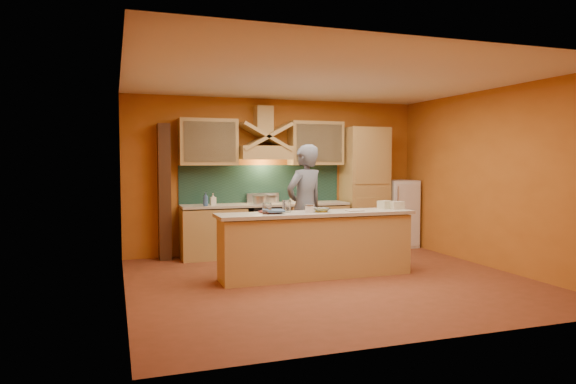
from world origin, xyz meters
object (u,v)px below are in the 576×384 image
object	(u,v)px
fridge	(399,213)
kitchen_scale	(310,209)
person	(305,207)
stove	(266,230)
mixing_bowl	(321,210)

from	to	relation	value
fridge	kitchen_scale	bearing A→B (deg)	-142.99
kitchen_scale	person	bearing A→B (deg)	99.00
stove	kitchen_scale	size ratio (longest dim) A/B	7.51
stove	kitchen_scale	xyz separation A→B (m)	(0.06, -1.99, 0.54)
fridge	person	distance (m)	2.78
mixing_bowl	fridge	bearing A→B (deg)	38.40
stove	fridge	bearing A→B (deg)	0.00
fridge	kitchen_scale	size ratio (longest dim) A/B	10.85
kitchen_scale	mixing_bowl	world-z (taller)	kitchen_scale
person	mixing_bowl	world-z (taller)	person
person	kitchen_scale	bearing A→B (deg)	51.25
person	kitchen_scale	distance (m)	0.73
kitchen_scale	mixing_bowl	size ratio (longest dim) A/B	0.48
stove	fridge	size ratio (longest dim) A/B	0.69
stove	fridge	world-z (taller)	fridge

